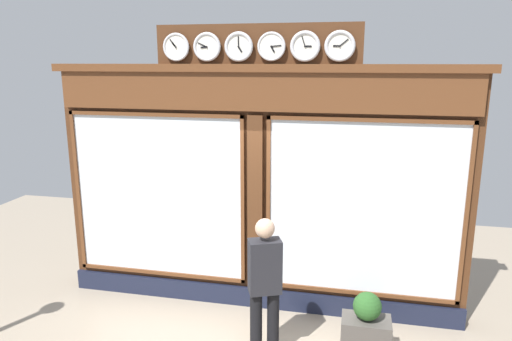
# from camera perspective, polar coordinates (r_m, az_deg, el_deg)

# --- Properties ---
(shop_facade) EXTENTS (5.61, 0.42, 3.82)m
(shop_facade) POSITION_cam_1_polar(r_m,az_deg,el_deg) (6.33, 0.24, -2.07)
(shop_facade) COLOR #4C2B16
(shop_facade) RESTS_ON ground_plane
(pedestrian) EXTENTS (0.42, 0.34, 1.69)m
(pedestrian) POSITION_cam_1_polar(r_m,az_deg,el_deg) (5.42, 1.08, -13.53)
(pedestrian) COLOR black
(pedestrian) RESTS_ON ground_plane
(planter_box) EXTENTS (0.56, 0.36, 0.49)m
(planter_box) POSITION_cam_1_polar(r_m,az_deg,el_deg) (5.87, 13.20, -19.31)
(planter_box) COLOR #4C4742
(planter_box) RESTS_ON ground_plane
(planter_shrub) EXTENTS (0.32, 0.32, 0.32)m
(planter_shrub) POSITION_cam_1_polar(r_m,az_deg,el_deg) (5.66, 13.43, -15.82)
(planter_shrub) COLOR #285623
(planter_shrub) RESTS_ON planter_box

